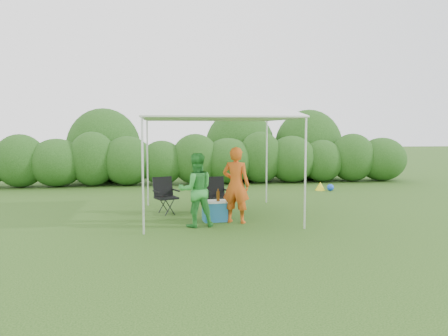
{
  "coord_description": "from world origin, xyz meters",
  "views": [
    {
      "loc": [
        -1.19,
        -8.83,
        1.89
      ],
      "look_at": [
        0.16,
        0.4,
        1.05
      ],
      "focal_mm": 35.0,
      "sensor_mm": 36.0,
      "label": 1
    }
  ],
  "objects": [
    {
      "name": "canopy",
      "position": [
        0.0,
        0.5,
        2.46
      ],
      "size": [
        3.1,
        3.1,
        2.83
      ],
      "color": "silver",
      "rests_on": "ground"
    },
    {
      "name": "bottle",
      "position": [
        -0.03,
        -0.1,
        0.55
      ],
      "size": [
        0.07,
        0.07,
        0.25
      ],
      "primitive_type": "cylinder",
      "color": "#592D0C",
      "rests_on": "cooler"
    },
    {
      "name": "chair_left",
      "position": [
        -1.09,
        0.93,
        0.46
      ],
      "size": [
        0.61,
        0.59,
        0.81
      ],
      "rotation": [
        0.0,
        0.0,
        0.39
      ],
      "color": "black",
      "rests_on": "ground"
    },
    {
      "name": "man",
      "position": [
        0.31,
        -0.27,
        0.77
      ],
      "size": [
        0.67,
        0.58,
        1.53
      ],
      "primitive_type": "imported",
      "rotation": [
        0.0,
        0.0,
        2.66
      ],
      "color": "#D15117",
      "rests_on": "ground"
    },
    {
      "name": "chair_right",
      "position": [
        0.04,
        0.77,
        0.46
      ],
      "size": [
        0.57,
        0.53,
        0.81
      ],
      "rotation": [
        0.0,
        0.0,
        0.19
      ],
      "color": "black",
      "rests_on": "ground"
    },
    {
      "name": "cooler",
      "position": [
        -0.09,
        -0.06,
        0.21
      ],
      "size": [
        0.53,
        0.41,
        0.42
      ],
      "rotation": [
        0.0,
        0.0,
        0.08
      ],
      "color": "#246DA5",
      "rests_on": "ground"
    },
    {
      "name": "woman",
      "position": [
        -0.51,
        -0.5,
        0.71
      ],
      "size": [
        0.76,
        0.62,
        1.43
      ],
      "primitive_type": "imported",
      "rotation": [
        0.0,
        0.0,
        3.27
      ],
      "color": "green",
      "rests_on": "ground"
    },
    {
      "name": "lawn_toy",
      "position": [
        3.75,
        3.89,
        0.12
      ],
      "size": [
        0.52,
        0.43,
        0.26
      ],
      "color": "yellow",
      "rests_on": "ground"
    },
    {
      "name": "ground",
      "position": [
        0.0,
        0.0,
        0.0
      ],
      "size": [
        70.0,
        70.0,
        0.0
      ],
      "primitive_type": "plane",
      "color": "#33591C"
    },
    {
      "name": "hedge",
      "position": [
        0.11,
        6.0,
        0.82
      ],
      "size": [
        15.24,
        1.53,
        1.8
      ],
      "color": "#27561A",
      "rests_on": "ground"
    }
  ]
}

